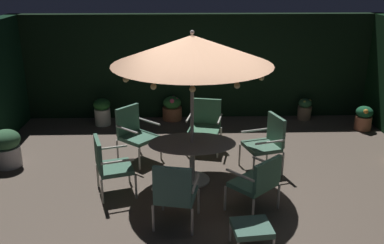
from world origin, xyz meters
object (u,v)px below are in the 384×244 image
Objects in this scene: patio_chair_east at (258,180)px; potted_plant_front_corner at (305,109)px; patio_chair_north at (109,163)px; patio_chair_northeast at (175,191)px; potted_plant_left_near at (6,147)px; ottoman_footrest at (252,229)px; patio_chair_south at (205,123)px; patio_chair_southwest at (134,131)px; patio_chair_southeast at (267,140)px; potted_plant_left_far at (102,111)px; patio_dining_table at (192,152)px; potted_plant_back_right at (364,118)px; potted_plant_right_near at (172,108)px; patio_umbrella at (192,50)px.

patio_chair_east reaches higher than potted_plant_front_corner.
patio_chair_north is 0.97× the size of patio_chair_northeast.
ottoman_footrest is at bearing -32.58° from potted_plant_left_near.
patio_chair_northeast is 1.87× the size of ottoman_footrest.
patio_chair_south is 1.89× the size of ottoman_footrest.
patio_chair_southeast is at bearing -12.66° from patio_chair_southwest.
patio_chair_south is at bearing 136.70° from patio_chair_southeast.
potted_plant_left_far is (-2.31, 1.47, -0.22)m from patio_chair_south.
patio_chair_north is at bearing 143.37° from ottoman_footrest.
patio_chair_east is at bearing 75.49° from ottoman_footrest.
patio_chair_southwest is 1.60× the size of potted_plant_left_far.
patio_dining_table reaches higher than potted_plant_back_right.
patio_chair_southwest is at bearing 121.68° from ottoman_footrest.
patio_chair_east reaches higher than potted_plant_left_near.
patio_chair_northeast is at bearing -42.50° from patio_chair_north.
patio_chair_northeast is 1.26m from patio_chair_east.
potted_plant_front_corner is at bearing 55.22° from patio_chair_northeast.
potted_plant_right_near is 4.42m from potted_plant_back_right.
potted_plant_back_right is (3.65, 0.98, -0.28)m from patio_chair_south.
patio_dining_table is 0.57× the size of patio_umbrella.
patio_dining_table is 1.41m from patio_chair_southeast.
patio_dining_table is 2.76× the size of ottoman_footrest.
potted_plant_right_near is (-1.74, 2.79, -0.30)m from patio_chair_southeast.
potted_plant_back_right is (3.96, 2.35, -1.97)m from patio_umbrella.
patio_chair_southeast is 1.44m from patio_chair_south.
patio_chair_north is 1.88× the size of potted_plant_front_corner.
ottoman_footrest is 1.04× the size of potted_plant_front_corner.
potted_plant_left_far is (-2.70, 4.78, 0.03)m from ottoman_footrest.
patio_chair_north is 1.52× the size of potted_plant_left_far.
potted_plant_left_far is (-2.00, 2.85, -0.20)m from patio_dining_table.
patio_chair_southeast is 3.28m from potted_plant_back_right.
potted_plant_back_right is at bearing 48.24° from patio_chair_east.
patio_dining_table is 2.06m from ottoman_footrest.
patio_chair_east is 4.42m from potted_plant_right_near.
potted_plant_left_near reaches higher than potted_plant_right_near.
patio_chair_northeast reaches higher than potted_plant_left_near.
patio_chair_southeast reaches higher than potted_plant_front_corner.
patio_chair_northeast reaches higher than patio_chair_north.
patio_chair_north is 2.43m from patio_chair_south.
patio_chair_east is at bearing -47.87° from patio_dining_table.
patio_chair_southwest reaches higher than patio_dining_table.
patio_umbrella reaches higher than patio_chair_south.
ottoman_footrest is (0.70, -1.93, -0.23)m from patio_dining_table.
patio_chair_south is at bearing 96.89° from ottoman_footrest.
potted_plant_left_far is 2.57m from potted_plant_left_near.
ottoman_footrest is (0.70, -1.93, -1.95)m from patio_umbrella.
patio_dining_table is 1.63× the size of patio_chair_east.
potted_plant_back_right reaches higher than potted_plant_front_corner.
patio_dining_table is at bearing -54.92° from potted_plant_left_far.
potted_plant_left_near is at bearing 158.32° from patio_chair_east.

